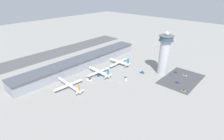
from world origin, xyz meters
TOP-DOWN VIEW (x-y plane):
  - ground_plane at (0.00, 0.00)m, footprint 1000.00×1000.00m
  - terminal_building at (0.00, 70.00)m, footprint 205.35×25.00m
  - runway_strip at (0.00, 153.52)m, footprint 308.02×44.00m
  - control_tower at (57.91, -26.46)m, footprint 18.52×18.52m
  - parking_lot_surface at (59.18, -53.28)m, footprint 64.00×40.00m
  - airplane_gate_alpha at (-49.83, 34.28)m, footprint 37.50×44.38m
  - airplane_gate_bravo at (-2.79, 33.74)m, footprint 36.98×38.06m
  - airplane_gate_charlie at (40.67, 34.96)m, footprint 41.16×34.19m
  - service_truck_catering at (11.17, -0.58)m, footprint 6.00×6.62m
  - service_truck_fuel at (-21.92, 31.09)m, footprint 4.79×7.87m
  - service_truck_baggage at (39.55, -6.74)m, footprint 3.91×6.30m
  - service_truck_water at (-5.71, 30.89)m, footprint 6.41×3.63m
  - car_red_hatchback at (72.07, -52.91)m, footprint 1.92×4.73m
  - car_grey_coupe at (46.37, -53.37)m, footprint 1.81×4.80m
  - car_black_suv at (72.40, -39.46)m, footprint 1.89×4.84m
  - car_green_van at (59.76, -39.39)m, footprint 1.94×4.52m
  - car_maroon_suv at (33.04, -66.76)m, footprint 1.92×4.30m

SIDE VIEW (x-z plane):
  - ground_plane at x=0.00m, z-range 0.00..0.00m
  - runway_strip at x=0.00m, z-range 0.00..0.01m
  - parking_lot_surface at x=59.18m, z-range 0.00..0.01m
  - car_grey_coupe at x=46.37m, z-range -0.16..1.22m
  - car_green_van at x=59.76m, z-range -0.16..1.22m
  - car_maroon_suv at x=33.04m, z-range -0.16..1.24m
  - car_red_hatchback at x=72.07m, z-range -0.16..1.24m
  - car_black_suv at x=72.40m, z-range -0.16..1.27m
  - service_truck_water at x=-5.71m, z-range -0.38..2.06m
  - service_truck_fuel at x=-21.92m, z-range -0.41..2.25m
  - service_truck_catering at x=11.17m, z-range -0.45..2.49m
  - service_truck_baggage at x=39.55m, z-range -0.47..2.63m
  - airplane_gate_alpha at x=-49.83m, z-range -1.81..10.48m
  - airplane_gate_bravo at x=-2.79m, z-range -2.29..11.31m
  - airplane_gate_charlie at x=40.67m, z-range -2.37..11.60m
  - terminal_building at x=0.00m, z-range 0.10..14.45m
  - control_tower at x=57.91m, z-range 0.10..57.22m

